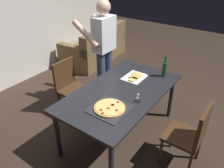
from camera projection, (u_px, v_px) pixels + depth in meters
The scene contains 10 objects.
ground_plane at pixel (120, 133), 3.35m from camera, with size 12.00×12.00×0.00m, color #38281E.
dining_table at pixel (121, 95), 3.01m from camera, with size 1.78×0.99×0.75m.
chair_near_camera at pixel (191, 134), 2.60m from camera, with size 0.42×0.42×0.90m.
chair_far_side at pixel (70, 84), 3.59m from camera, with size 0.42×0.42×0.90m.
couch at pixel (96, 48), 5.54m from camera, with size 1.76×0.99×0.85m.
person_serving_pizza at pixel (103, 47), 3.67m from camera, with size 0.55×0.54×1.75m.
pepperoni_pizza_on_tray at pixel (110, 108), 2.61m from camera, with size 0.43×0.43×0.04m.
pizza_slices_on_towel at pixel (135, 77), 3.28m from camera, with size 0.36×0.28×0.03m.
wine_bottle at pixel (164, 69), 3.26m from camera, with size 0.07×0.07×0.32m.
kitchen_scissors at pixel (137, 99), 2.79m from camera, with size 0.20×0.13×0.01m.
Camera 1 is at (-2.13, -1.37, 2.32)m, focal length 35.94 mm.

